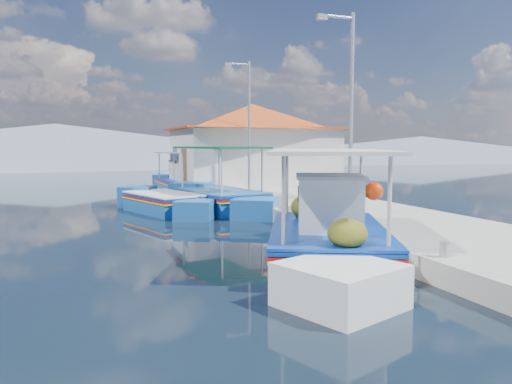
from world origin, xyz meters
name	(u,v)px	position (x,y,z in m)	size (l,w,h in m)	color
ground	(220,264)	(0.00, 0.00, 0.00)	(160.00, 160.00, 0.00)	black
quay	(324,209)	(5.90, 6.00, 0.25)	(5.00, 44.00, 0.50)	#ABA7A0
bollards	(282,203)	(3.80, 5.25, 0.65)	(0.20, 17.20, 0.30)	#A5A8AD
main_caique	(325,239)	(2.33, -0.74, 0.56)	(4.89, 8.01, 2.90)	white
caique_green_canopy	(220,200)	(2.61, 8.96, 0.44)	(3.40, 7.63, 2.92)	#1B59A5
caique_blue_hull	(165,204)	(0.30, 9.07, 0.32)	(3.29, 6.25, 1.17)	#1B59A5
caique_far	(180,183)	(2.66, 17.41, 0.47)	(2.44, 7.19, 2.52)	#1B59A5
harbor_building	(252,143)	(6.20, 15.00, 2.78)	(10.49, 10.49, 4.40)	white
lamp_post_near	(349,106)	(4.51, 2.00, 3.85)	(1.21, 0.14, 6.00)	#A5A8AD
lamp_post_far	(247,120)	(4.51, 11.00, 3.85)	(1.21, 0.14, 6.00)	#A5A8AD
mountain_ridge	(150,149)	(6.54, 56.00, 2.04)	(171.40, 96.00, 5.50)	slate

